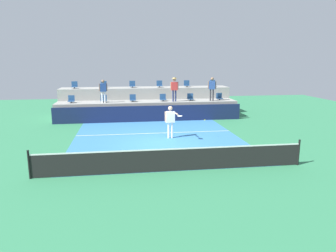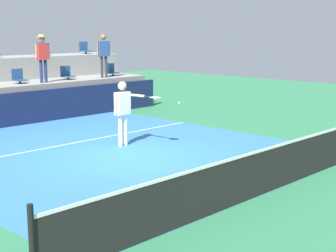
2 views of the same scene
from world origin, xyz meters
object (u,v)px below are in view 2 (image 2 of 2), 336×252
(stadium_chair_lower_right, at_px, (67,74))
(spectator_leaning_on_rail, at_px, (104,51))
(stadium_chair_upper_far_right, at_px, (85,49))
(tennis_player, at_px, (124,107))
(stadium_chair_upper_right, at_px, (42,50))
(spectator_with_hat, at_px, (43,53))
(stadium_chair_lower_mid_right, at_px, (19,77))
(tennis_ball, at_px, (179,103))
(stadium_chair_lower_far_right, at_px, (112,71))

(stadium_chair_lower_right, distance_m, spectator_leaning_on_rail, 1.76)
(stadium_chair_upper_far_right, distance_m, tennis_player, 9.25)
(tennis_player, bearing_deg, stadium_chair_upper_right, 72.36)
(stadium_chair_upper_far_right, distance_m, spectator_with_hat, 4.11)
(stadium_chair_upper_right, relative_size, spectator_with_hat, 0.30)
(stadium_chair_lower_mid_right, xyz_separation_m, stadium_chair_upper_far_right, (4.27, 1.80, 0.85))
(stadium_chair_lower_mid_right, height_order, tennis_player, same)
(stadium_chair_upper_right, bearing_deg, stadium_chair_lower_mid_right, -139.96)
(stadium_chair_lower_mid_right, xyz_separation_m, spectator_with_hat, (0.78, -0.38, 0.84))
(tennis_player, distance_m, spectator_with_hat, 5.97)
(spectator_leaning_on_rail, bearing_deg, stadium_chair_lower_right, 165.76)
(stadium_chair_upper_right, relative_size, tennis_player, 0.29)
(tennis_player, bearing_deg, tennis_ball, -11.75)
(stadium_chair_upper_right, relative_size, spectator_leaning_on_rail, 0.30)
(stadium_chair_lower_mid_right, relative_size, tennis_player, 0.29)
(stadium_chair_upper_far_right, xyz_separation_m, spectator_leaning_on_rail, (-0.70, -2.18, -0.03))
(stadium_chair_upper_right, height_order, spectator_leaning_on_rail, spectator_leaning_on_rail)
(spectator_with_hat, bearing_deg, tennis_player, -101.42)
(stadium_chair_upper_far_right, distance_m, spectator_leaning_on_rail, 2.29)
(tennis_player, distance_m, spectator_leaning_on_rail, 7.05)
(stadium_chair_lower_right, height_order, tennis_ball, stadium_chair_lower_right)
(stadium_chair_upper_far_right, height_order, tennis_ball, stadium_chair_upper_far_right)
(stadium_chair_upper_far_right, bearing_deg, tennis_ball, -108.94)
(stadium_chair_lower_mid_right, distance_m, spectator_leaning_on_rail, 3.68)
(stadium_chair_lower_far_right, distance_m, stadium_chair_upper_right, 2.91)
(stadium_chair_lower_far_right, height_order, tennis_player, same)
(stadium_chair_lower_mid_right, relative_size, stadium_chair_upper_right, 1.00)
(stadium_chair_lower_mid_right, xyz_separation_m, spectator_leaning_on_rail, (3.56, -0.38, 0.82))
(tennis_player, relative_size, spectator_with_hat, 1.03)
(tennis_player, distance_m, tennis_ball, 1.84)
(stadium_chair_lower_mid_right, bearing_deg, stadium_chair_upper_far_right, 22.87)
(spectator_with_hat, bearing_deg, spectator_leaning_on_rail, -0.00)
(stadium_chair_lower_far_right, relative_size, tennis_player, 0.29)
(stadium_chair_lower_far_right, xyz_separation_m, tennis_player, (-4.64, -6.11, -0.37))
(stadium_chair_lower_far_right, relative_size, spectator_with_hat, 0.30)
(stadium_chair_lower_far_right, distance_m, tennis_player, 7.68)
(stadium_chair_lower_mid_right, relative_size, stadium_chair_lower_far_right, 1.00)
(stadium_chair_upper_far_right, bearing_deg, stadium_chair_upper_right, 180.00)
(stadium_chair_upper_right, distance_m, tennis_player, 8.39)
(stadium_chair_upper_right, xyz_separation_m, spectator_with_hat, (-1.36, -2.18, -0.01))
(stadium_chair_lower_mid_right, bearing_deg, tennis_ball, -77.61)
(stadium_chair_upper_right, distance_m, stadium_chair_upper_far_right, 2.13)
(stadium_chair_lower_mid_right, xyz_separation_m, stadium_chair_lower_far_right, (4.27, 0.00, 0.00))
(spectator_with_hat, xyz_separation_m, tennis_ball, (0.64, -6.10, -1.26))
(stadium_chair_lower_right, xyz_separation_m, stadium_chair_lower_far_right, (2.22, 0.00, 0.00))
(stadium_chair_upper_far_right, bearing_deg, tennis_player, -120.39)
(stadium_chair_lower_right, xyz_separation_m, tennis_ball, (-0.63, -6.49, -0.42))
(stadium_chair_lower_right, distance_m, stadium_chair_lower_far_right, 2.22)
(stadium_chair_lower_right, bearing_deg, stadium_chair_upper_right, 87.14)
(stadium_chair_lower_right, distance_m, spectator_with_hat, 1.57)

